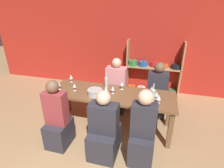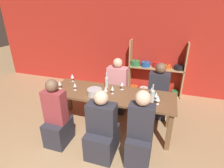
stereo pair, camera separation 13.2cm
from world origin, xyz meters
The scene contains 21 objects.
wall_back_red centered at (0.00, 3.83, 1.35)m, with size 8.80×0.06×2.70m.
shelf_unit centered at (0.78, 3.63, 0.55)m, with size 1.48×0.30×1.50m.
dining_table centered at (0.10, 1.80, 0.67)m, with size 2.45×0.82×0.77m.
mixing_bowl centered at (-0.16, 1.63, 0.83)m, with size 0.28×0.28×0.12m.
wine_bottle_green centered at (0.89, 1.71, 0.90)m, with size 0.08×0.08×0.33m.
wine_bottle_dark centered at (-0.06, 2.03, 0.90)m, with size 0.07×0.07×0.33m.
wine_glass_empty_a centered at (0.14, 1.79, 0.88)m, with size 0.06×0.06×0.16m.
wine_glass_red_a centered at (0.96, 1.78, 0.87)m, with size 0.07×0.07×0.16m.
wine_glass_white_a centered at (-0.94, 1.68, 0.88)m, with size 0.07×0.07×0.16m.
wine_glass_red_b centered at (-0.62, 1.71, 0.88)m, with size 0.06×0.06×0.15m.
wine_glass_red_c centered at (0.27, 2.02, 0.89)m, with size 0.07×0.07×0.16m.
wine_glass_white_b centered at (0.86, 1.98, 0.88)m, with size 0.07×0.07×0.16m.
wine_glass_white_c centered at (0.03, 1.71, 0.88)m, with size 0.07×0.07×0.17m.
wine_glass_white_d centered at (1.00, 1.64, 0.88)m, with size 0.08×0.08×0.16m.
wine_glass_red_d centered at (-0.90, 2.10, 0.89)m, with size 0.08×0.08×0.17m.
cell_phone centered at (0.69, 1.59, 0.77)m, with size 0.09×0.16×0.01m.
person_near_a centered at (0.20, 1.06, 0.42)m, with size 0.45×0.56×1.17m.
person_far_a centered at (0.96, 2.57, 0.45)m, with size 0.44×0.55×1.23m.
person_near_b centered at (-0.64, 1.06, 0.46)m, with size 0.37×0.47×1.25m.
person_far_b centered at (0.03, 2.52, 0.46)m, with size 0.46×0.57×1.27m.
person_near_c centered at (0.81, 1.09, 0.47)m, with size 0.37×0.47×1.25m.
Camera 2 is at (1.05, -1.07, 2.28)m, focal length 28.00 mm.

